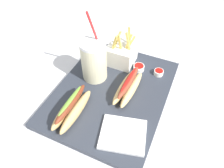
# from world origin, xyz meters

# --- Properties ---
(ground_plane) EXTENTS (2.40, 2.40, 0.02)m
(ground_plane) POSITION_xyz_m (0.00, 0.00, -0.01)
(ground_plane) COLOR silver
(food_tray) EXTENTS (0.45, 0.35, 0.02)m
(food_tray) POSITION_xyz_m (0.00, 0.00, 0.01)
(food_tray) COLOR #2D333D
(food_tray) RESTS_ON ground_plane
(soda_cup) EXTENTS (0.08, 0.08, 0.25)m
(soda_cup) POSITION_xyz_m (0.04, 0.08, 0.09)
(soda_cup) COLOR beige
(soda_cup) RESTS_ON food_tray
(fries_basket) EXTENTS (0.09, 0.10, 0.13)m
(fries_basket) POSITION_xyz_m (0.14, 0.03, 0.06)
(fries_basket) COLOR white
(fries_basket) RESTS_ON food_tray
(hot_dog_1) EXTENTS (0.17, 0.06, 0.07)m
(hot_dog_1) POSITION_xyz_m (-0.13, 0.07, 0.05)
(hot_dog_1) COLOR tan
(hot_dog_1) RESTS_ON food_tray
(hot_dog_2) EXTENTS (0.17, 0.06, 0.06)m
(hot_dog_2) POSITION_xyz_m (0.02, -0.05, 0.04)
(hot_dog_2) COLOR #DBB775
(hot_dog_2) RESTS_ON food_tray
(ketchup_cup_1) EXTENTS (0.04, 0.04, 0.02)m
(ketchup_cup_1) POSITION_xyz_m (0.13, -0.05, 0.03)
(ketchup_cup_1) COLOR white
(ketchup_cup_1) RESTS_ON food_tray
(ketchup_cup_2) EXTENTS (0.03, 0.03, 0.02)m
(ketchup_cup_2) POSITION_xyz_m (0.14, -0.12, 0.03)
(ketchup_cup_2) COLOR white
(ketchup_cup_2) RESTS_ON food_tray
(napkin_stack) EXTENTS (0.13, 0.15, 0.01)m
(napkin_stack) POSITION_xyz_m (-0.14, -0.10, 0.02)
(napkin_stack) COLOR white
(napkin_stack) RESTS_ON food_tray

